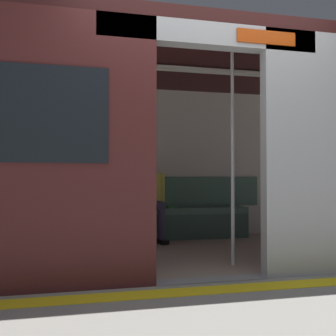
# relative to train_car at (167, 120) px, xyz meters

# --- Properties ---
(ground_plane) EXTENTS (60.00, 60.00, 0.00)m
(ground_plane) POSITION_rel_train_car_xyz_m (-0.07, 1.30, -1.57)
(ground_plane) COLOR gray
(platform_edge_strip) EXTENTS (8.00, 0.24, 0.01)m
(platform_edge_strip) POSITION_rel_train_car_xyz_m (-0.07, 1.60, -1.57)
(platform_edge_strip) COLOR yellow
(platform_edge_strip) RESTS_ON ground_plane
(train_car) EXTENTS (6.40, 2.95, 2.35)m
(train_car) POSITION_rel_train_car_xyz_m (0.00, 0.00, 0.00)
(train_car) COLOR #ADAFB5
(train_car) RESTS_ON ground_plane
(bench_seat) EXTENTS (2.83, 0.44, 0.45)m
(bench_seat) POSITION_rel_train_car_xyz_m (-0.07, -1.13, -1.22)
(bench_seat) COLOR #4C7566
(bench_seat) RESTS_ON ground_plane
(person_seated) EXTENTS (0.55, 0.71, 1.18)m
(person_seated) POSITION_rel_train_car_xyz_m (0.01, -1.08, -0.89)
(person_seated) COLOR #D8CC4C
(person_seated) RESTS_ON ground_plane
(handbag) EXTENTS (0.26, 0.15, 0.17)m
(handbag) POSITION_rel_train_car_xyz_m (0.45, -1.18, -1.03)
(handbag) COLOR brown
(handbag) RESTS_ON bench_seat
(book) EXTENTS (0.24, 0.27, 0.03)m
(book) POSITION_rel_train_car_xyz_m (-0.30, -1.22, -1.10)
(book) COLOR #33723F
(book) RESTS_ON bench_seat
(grab_pole_door) EXTENTS (0.04, 0.04, 2.21)m
(grab_pole_door) POSITION_rel_train_car_xyz_m (0.37, 0.83, -0.46)
(grab_pole_door) COLOR silver
(grab_pole_door) RESTS_ON ground_plane
(grab_pole_far) EXTENTS (0.04, 0.04, 2.21)m
(grab_pole_far) POSITION_rel_train_car_xyz_m (-0.50, 0.76, -0.46)
(grab_pole_far) COLOR silver
(grab_pole_far) RESTS_ON ground_plane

